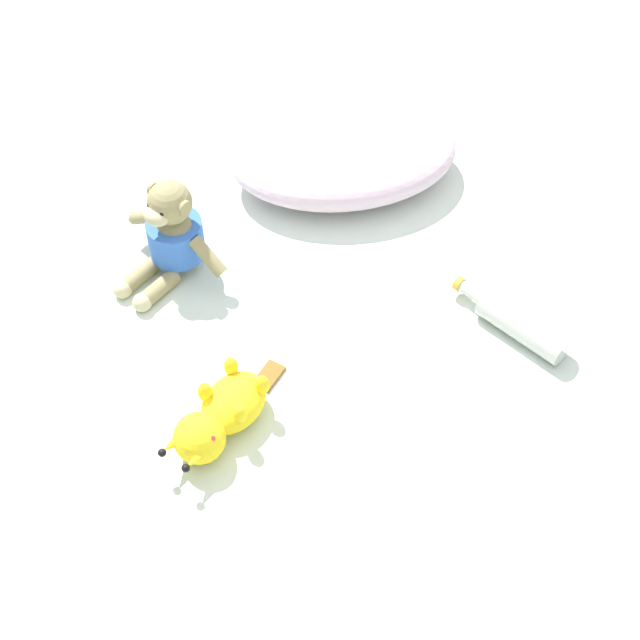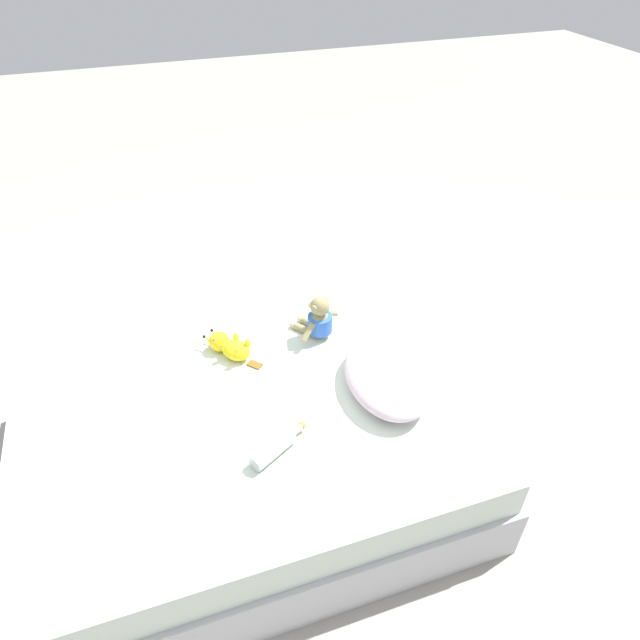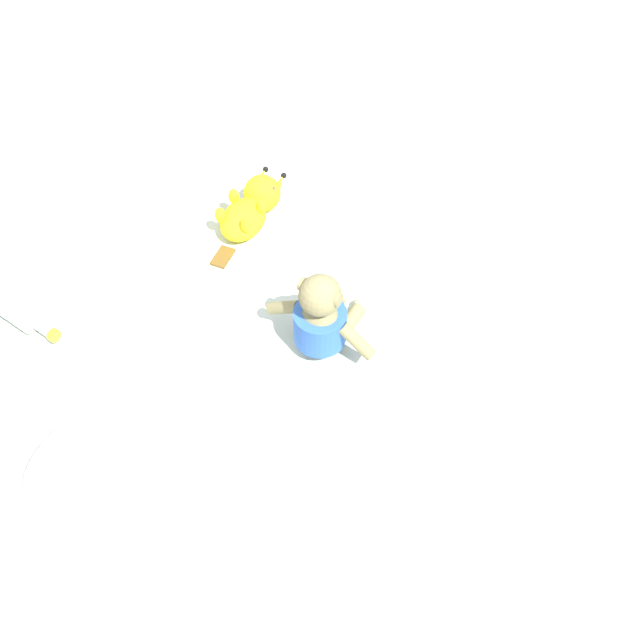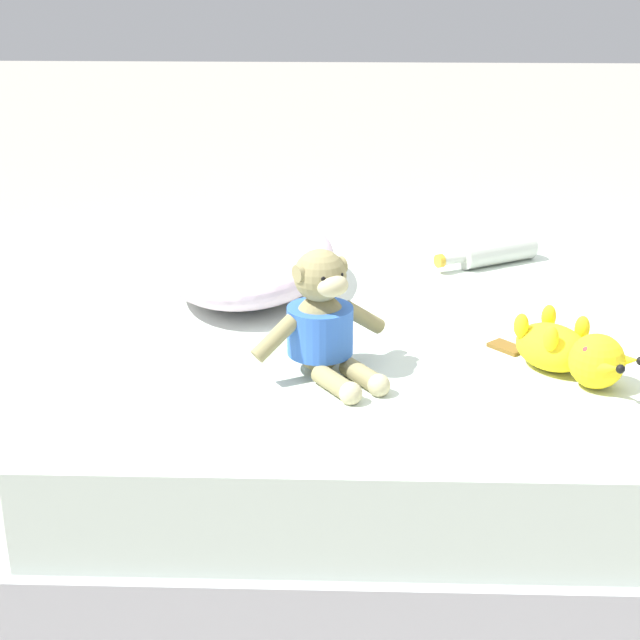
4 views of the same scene
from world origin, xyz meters
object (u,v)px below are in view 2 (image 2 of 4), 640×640
Objects in this scene: plush_monkey at (318,320)px; plush_yellow_creature at (229,346)px; pillow at (387,376)px; bed at (245,442)px; glass_bottle at (275,448)px.

plush_monkey reaches higher than plush_yellow_creature.
bed is at bearing -97.72° from pillow.
glass_bottle is (0.20, -0.57, -0.04)m from pillow.
glass_bottle is (0.29, 0.08, 0.27)m from bed.
plush_monkey is 0.76m from glass_bottle.
pillow is 2.02× the size of plush_yellow_creature.
bed is 7.46× the size of glass_bottle.
plush_monkey reaches higher than glass_bottle.
plush_monkey is at bearing -158.60° from pillow.
plush_yellow_creature is at bearing 175.89° from bed.
bed is 0.40m from glass_bottle.
plush_yellow_creature is (-0.00, -0.45, -0.05)m from plush_monkey.
plush_monkey reaches higher than pillow.
plush_monkey is at bearing 148.35° from glass_bottle.
bed is 0.73m from pillow.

